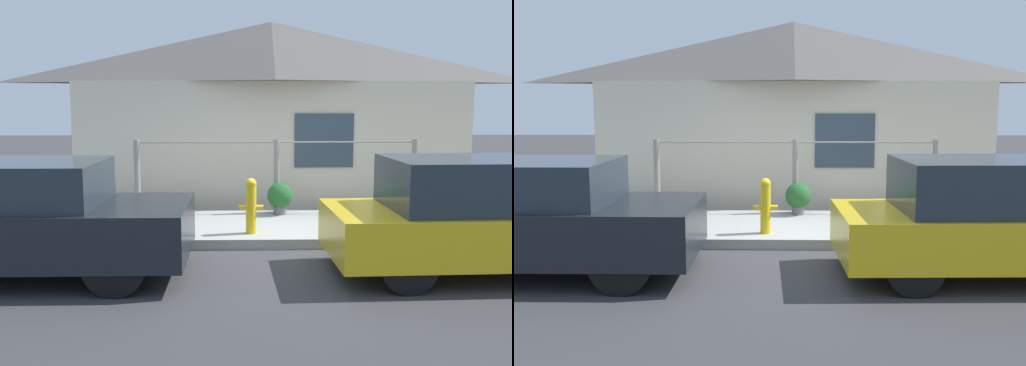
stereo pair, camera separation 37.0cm
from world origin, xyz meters
The scene contains 8 objects.
ground_plane centered at (0.00, 0.00, 0.00)m, with size 60.00×60.00×0.00m, color #38383A.
sidewalk centered at (0.00, 1.10, 0.07)m, with size 24.00×2.21×0.15m.
house centered at (0.00, 3.87, 2.86)m, with size 7.86×2.23×3.64m.
fence centered at (0.00, 2.06, 0.84)m, with size 4.90×0.10×1.27m.
car_left centered at (-3.17, -1.15, 0.69)m, with size 3.80×1.71×1.36m.
car_right centered at (2.26, -1.16, 0.69)m, with size 3.82×1.73×1.39m.
fire_hydrant centered at (-0.47, 0.41, 0.57)m, with size 0.36×0.16×0.81m.
potted_plant_near_hydrant centered at (0.05, 1.84, 0.45)m, with size 0.44×0.44×0.54m.
Camera 2 is at (-0.25, -7.71, 2.01)m, focal length 40.00 mm.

